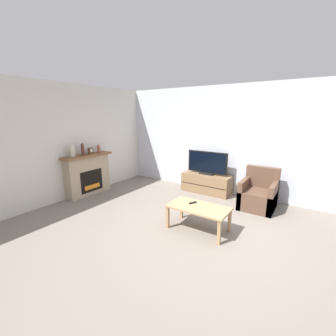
{
  "coord_description": "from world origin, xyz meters",
  "views": [
    {
      "loc": [
        1.48,
        -3.21,
        2.01
      ],
      "look_at": [
        -1.19,
        0.76,
        0.85
      ],
      "focal_mm": 24.0,
      "sensor_mm": 36.0,
      "label": 1
    }
  ],
  "objects_px": {
    "mantel_vase_centre_left": "(83,149)",
    "tv": "(207,164)",
    "tv_stand": "(206,183)",
    "coffee_table": "(198,210)",
    "armchair": "(258,195)",
    "remote": "(193,203)",
    "mantel_clock": "(91,151)",
    "mantel_vase_right": "(99,149)",
    "mantel_vase_left": "(72,151)",
    "fireplace": "(88,174)"
  },
  "relations": [
    {
      "from": "mantel_clock",
      "to": "armchair",
      "type": "relative_size",
      "value": 0.17
    },
    {
      "from": "fireplace",
      "to": "mantel_clock",
      "type": "distance_m",
      "value": 0.59
    },
    {
      "from": "mantel_clock",
      "to": "armchair",
      "type": "height_order",
      "value": "mantel_clock"
    },
    {
      "from": "fireplace",
      "to": "armchair",
      "type": "relative_size",
      "value": 1.46
    },
    {
      "from": "tv_stand",
      "to": "coffee_table",
      "type": "relative_size",
      "value": 1.2
    },
    {
      "from": "tv_stand",
      "to": "coffee_table",
      "type": "xyz_separation_m",
      "value": [
        0.7,
        -1.89,
        0.13
      ]
    },
    {
      "from": "mantel_vase_centre_left",
      "to": "remote",
      "type": "height_order",
      "value": "mantel_vase_centre_left"
    },
    {
      "from": "fireplace",
      "to": "coffee_table",
      "type": "height_order",
      "value": "fireplace"
    },
    {
      "from": "remote",
      "to": "mantel_clock",
      "type": "bearing_deg",
      "value": -156.36
    },
    {
      "from": "mantel_vase_right",
      "to": "armchair",
      "type": "height_order",
      "value": "mantel_vase_right"
    },
    {
      "from": "mantel_vase_right",
      "to": "armchair",
      "type": "bearing_deg",
      "value": 16.72
    },
    {
      "from": "mantel_vase_left",
      "to": "tv",
      "type": "distance_m",
      "value": 3.28
    },
    {
      "from": "mantel_vase_centre_left",
      "to": "remote",
      "type": "bearing_deg",
      "value": 1.57
    },
    {
      "from": "tv",
      "to": "armchair",
      "type": "height_order",
      "value": "tv"
    },
    {
      "from": "mantel_vase_centre_left",
      "to": "mantel_clock",
      "type": "height_order",
      "value": "mantel_vase_centre_left"
    },
    {
      "from": "tv",
      "to": "armchair",
      "type": "xyz_separation_m",
      "value": [
        1.35,
        -0.28,
        -0.48
      ]
    },
    {
      "from": "coffee_table",
      "to": "remote",
      "type": "relative_size",
      "value": 6.89
    },
    {
      "from": "mantel_vase_centre_left",
      "to": "coffee_table",
      "type": "relative_size",
      "value": 0.28
    },
    {
      "from": "mantel_clock",
      "to": "remote",
      "type": "distance_m",
      "value": 3.05
    },
    {
      "from": "fireplace",
      "to": "mantel_vase_right",
      "type": "relative_size",
      "value": 6.09
    },
    {
      "from": "mantel_vase_centre_left",
      "to": "tv",
      "type": "distance_m",
      "value": 3.1
    },
    {
      "from": "tv",
      "to": "mantel_vase_left",
      "type": "bearing_deg",
      "value": -138.15
    },
    {
      "from": "mantel_vase_right",
      "to": "tv_stand",
      "type": "distance_m",
      "value": 2.95
    },
    {
      "from": "mantel_vase_centre_left",
      "to": "tv_stand",
      "type": "xyz_separation_m",
      "value": [
        2.43,
        1.89,
        -0.93
      ]
    },
    {
      "from": "mantel_vase_centre_left",
      "to": "mantel_clock",
      "type": "distance_m",
      "value": 0.23
    },
    {
      "from": "mantel_vase_centre_left",
      "to": "tv",
      "type": "height_order",
      "value": "mantel_vase_centre_left"
    },
    {
      "from": "mantel_vase_right",
      "to": "remote",
      "type": "height_order",
      "value": "mantel_vase_right"
    },
    {
      "from": "mantel_vase_left",
      "to": "mantel_clock",
      "type": "relative_size",
      "value": 1.96
    },
    {
      "from": "tv_stand",
      "to": "mantel_vase_left",
      "type": "bearing_deg",
      "value": -138.12
    },
    {
      "from": "mantel_vase_centre_left",
      "to": "tv_stand",
      "type": "bearing_deg",
      "value": 37.92
    },
    {
      "from": "remote",
      "to": "tv",
      "type": "bearing_deg",
      "value": 133.26
    },
    {
      "from": "mantel_clock",
      "to": "coffee_table",
      "type": "relative_size",
      "value": 0.14
    },
    {
      "from": "mantel_vase_left",
      "to": "tv",
      "type": "height_order",
      "value": "mantel_vase_left"
    },
    {
      "from": "mantel_vase_centre_left",
      "to": "tv",
      "type": "bearing_deg",
      "value": 37.89
    },
    {
      "from": "fireplace",
      "to": "tv",
      "type": "distance_m",
      "value": 3.04
    },
    {
      "from": "mantel_clock",
      "to": "tv_stand",
      "type": "distance_m",
      "value": 3.07
    },
    {
      "from": "armchair",
      "to": "remote",
      "type": "relative_size",
      "value": 5.71
    },
    {
      "from": "armchair",
      "to": "remote",
      "type": "height_order",
      "value": "armchair"
    },
    {
      "from": "mantel_vase_left",
      "to": "coffee_table",
      "type": "relative_size",
      "value": 0.28
    },
    {
      "from": "armchair",
      "to": "mantel_vase_right",
      "type": "bearing_deg",
      "value": -163.28
    },
    {
      "from": "mantel_clock",
      "to": "tv",
      "type": "relative_size",
      "value": 0.14
    },
    {
      "from": "tv",
      "to": "armchair",
      "type": "bearing_deg",
      "value": -11.59
    },
    {
      "from": "fireplace",
      "to": "armchair",
      "type": "height_order",
      "value": "fireplace"
    },
    {
      "from": "mantel_vase_right",
      "to": "coffee_table",
      "type": "height_order",
      "value": "mantel_vase_right"
    },
    {
      "from": "armchair",
      "to": "mantel_vase_left",
      "type": "bearing_deg",
      "value": -153.37
    },
    {
      "from": "tv",
      "to": "remote",
      "type": "height_order",
      "value": "tv"
    },
    {
      "from": "fireplace",
      "to": "mantel_vase_right",
      "type": "height_order",
      "value": "mantel_vase_right"
    },
    {
      "from": "coffee_table",
      "to": "remote",
      "type": "distance_m",
      "value": 0.18
    },
    {
      "from": "mantel_vase_left",
      "to": "mantel_vase_right",
      "type": "xyz_separation_m",
      "value": [
        0.0,
        0.76,
        -0.04
      ]
    },
    {
      "from": "tv",
      "to": "remote",
      "type": "bearing_deg",
      "value": -73.07
    }
  ]
}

